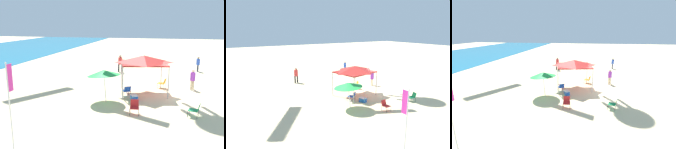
% 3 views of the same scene
% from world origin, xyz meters
% --- Properties ---
extents(ground, '(120.00, 120.00, 0.10)m').
position_xyz_m(ground, '(0.00, 0.00, -0.05)').
color(ground, beige).
extents(canopy_tent, '(3.44, 3.79, 2.91)m').
position_xyz_m(canopy_tent, '(0.32, 2.67, 2.58)').
color(canopy_tent, '#B7B7BC').
rests_on(canopy_tent, ground).
extents(beach_umbrella, '(2.30, 2.29, 2.35)m').
position_xyz_m(beach_umbrella, '(-2.17, 5.12, 2.00)').
color(beach_umbrella, silver).
rests_on(beach_umbrella, ground).
extents(folding_chair_facing_ocean, '(0.67, 0.74, 0.82)m').
position_xyz_m(folding_chair_facing_ocean, '(-3.77, -0.71, 0.47)').
color(folding_chair_facing_ocean, black).
rests_on(folding_chair_facing_ocean, ground).
extents(folding_chair_left_of_tent, '(0.79, 0.74, 0.82)m').
position_xyz_m(folding_chair_left_of_tent, '(-0.84, 3.75, 0.47)').
color(folding_chair_left_of_tent, black).
rests_on(folding_chair_left_of_tent, ground).
extents(folding_chair_near_cooler, '(0.67, 0.75, 0.82)m').
position_xyz_m(folding_chair_near_cooler, '(2.05, 1.23, 0.47)').
color(folding_chair_near_cooler, black).
rests_on(folding_chair_near_cooler, ground).
extents(folding_chair_right_of_tent, '(0.67, 0.59, 0.82)m').
position_xyz_m(folding_chair_right_of_tent, '(-3.99, 2.77, 0.47)').
color(folding_chair_right_of_tent, black).
rests_on(folding_chair_right_of_tent, ground).
extents(cooler_box, '(0.73, 0.63, 0.40)m').
position_xyz_m(cooler_box, '(-1.58, 3.11, 0.20)').
color(cooler_box, blue).
rests_on(cooler_box, ground).
extents(person_beachcomber, '(0.43, 0.39, 1.63)m').
position_xyz_m(person_beachcomber, '(9.70, -2.39, 0.95)').
color(person_beachcomber, '#33384C').
rests_on(person_beachcomber, ground).
extents(person_by_tent, '(0.39, 0.39, 1.65)m').
position_xyz_m(person_by_tent, '(2.13, -1.09, 0.97)').
color(person_by_tent, '#C6B28C').
rests_on(person_by_tent, ground).
extents(person_near_umbrella, '(0.44, 0.49, 1.86)m').
position_xyz_m(person_near_umbrella, '(7.64, 5.86, 1.09)').
color(person_near_umbrella, black).
rests_on(person_near_umbrella, ground).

